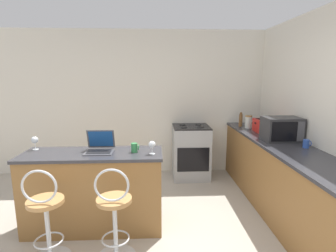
# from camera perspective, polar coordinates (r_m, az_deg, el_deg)

# --- Properties ---
(wall_back) EXTENTS (12.00, 0.06, 2.60)m
(wall_back) POSITION_cam_1_polar(r_m,az_deg,el_deg) (4.84, -5.34, 4.94)
(wall_back) COLOR silver
(wall_back) RESTS_ON ground_plane
(breakfast_bar) EXTENTS (1.60, 0.56, 0.93)m
(breakfast_bar) POSITION_cam_1_polar(r_m,az_deg,el_deg) (3.29, -15.73, -13.39)
(breakfast_bar) COLOR olive
(breakfast_bar) RESTS_ON ground_plane
(counter_right) EXTENTS (0.64, 3.16, 0.93)m
(counter_right) POSITION_cam_1_polar(r_m,az_deg,el_deg) (3.86, 23.27, -10.23)
(counter_right) COLOR olive
(counter_right) RESTS_ON ground_plane
(bar_stool_near) EXTENTS (0.40, 0.40, 0.98)m
(bar_stool_near) POSITION_cam_1_polar(r_m,az_deg,el_deg) (2.89, -25.00, -17.93)
(bar_stool_near) COLOR silver
(bar_stool_near) RESTS_ON ground_plane
(bar_stool_far) EXTENTS (0.40, 0.40, 0.98)m
(bar_stool_far) POSITION_cam_1_polar(r_m,az_deg,el_deg) (2.72, -11.57, -18.94)
(bar_stool_far) COLOR silver
(bar_stool_far) RESTS_ON ground_plane
(laptop) EXTENTS (0.32, 0.29, 0.24)m
(laptop) POSITION_cam_1_polar(r_m,az_deg,el_deg) (3.15, -14.60, -4.29)
(laptop) COLOR #47474C
(laptop) RESTS_ON breakfast_bar
(microwave) EXTENTS (0.47, 0.34, 0.32)m
(microwave) POSITION_cam_1_polar(r_m,az_deg,el_deg) (3.84, 23.49, -0.61)
(microwave) COLOR #2D2D30
(microwave) RESTS_ON counter_right
(toaster) EXTENTS (0.22, 0.31, 0.20)m
(toaster) POSITION_cam_1_polar(r_m,az_deg,el_deg) (4.33, 19.81, 0.07)
(toaster) COLOR red
(toaster) RESTS_ON counter_right
(stove_range) EXTENTS (0.63, 0.61, 0.94)m
(stove_range) POSITION_cam_1_polar(r_m,az_deg,el_deg) (4.70, 5.00, -5.63)
(stove_range) COLOR #9EA3A8
(stove_range) RESTS_ON ground_plane
(mug_blue) EXTENTS (0.09, 0.07, 0.10)m
(mug_blue) POSITION_cam_1_polar(r_m,az_deg,el_deg) (3.61, 27.91, -3.42)
(mug_blue) COLOR #2D51AD
(mug_blue) RESTS_ON counter_right
(mug_green) EXTENTS (0.09, 0.07, 0.10)m
(mug_green) POSITION_cam_1_polar(r_m,az_deg,el_deg) (3.05, -7.27, -4.68)
(mug_green) COLOR #338447
(mug_green) RESTS_ON breakfast_bar
(wine_glass_short) EXTENTS (0.08, 0.08, 0.15)m
(wine_glass_short) POSITION_cam_1_polar(r_m,az_deg,el_deg) (2.94, -3.47, -4.13)
(wine_glass_short) COLOR silver
(wine_glass_short) RESTS_ON breakfast_bar
(wine_glass_tall) EXTENTS (0.08, 0.08, 0.16)m
(wine_glass_tall) POSITION_cam_1_polar(r_m,az_deg,el_deg) (3.48, -27.02, -2.80)
(wine_glass_tall) COLOR silver
(wine_glass_tall) RESTS_ON breakfast_bar
(pepper_mill) EXTENTS (0.06, 0.06, 0.25)m
(pepper_mill) POSITION_cam_1_polar(r_m,az_deg,el_deg) (4.69, 15.54, 1.33)
(pepper_mill) COLOR brown
(pepper_mill) RESTS_ON counter_right
(storage_jar) EXTENTS (0.11, 0.11, 0.21)m
(storage_jar) POSITION_cam_1_polar(r_m,az_deg,el_deg) (4.58, 17.09, 0.88)
(storage_jar) COLOR silver
(storage_jar) RESTS_ON counter_right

